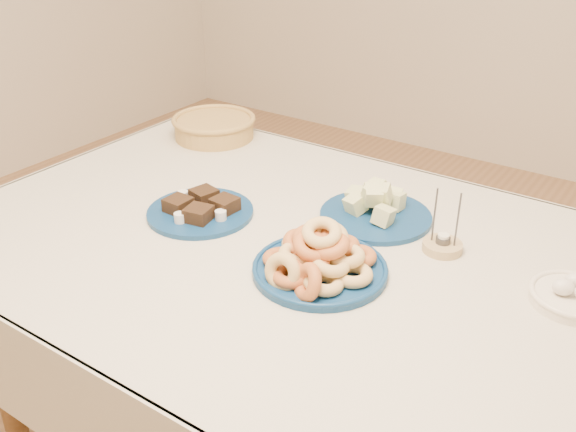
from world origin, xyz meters
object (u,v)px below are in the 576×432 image
object	(u,v)px
egg_bowl	(573,295)
dining_table	(300,285)
brownie_plate	(200,210)
wicker_basket	(214,126)
candle_holder	(442,245)
melon_plate	(376,208)
donut_platter	(319,260)

from	to	relation	value
egg_bowl	dining_table	bearing A→B (deg)	-167.97
brownie_plate	wicker_basket	xyz separation A→B (m)	(-0.32, 0.43, 0.02)
wicker_basket	egg_bowl	distance (m)	1.21
brownie_plate	candle_holder	size ratio (longest dim) A/B	1.81
melon_plate	wicker_basket	bearing A→B (deg)	164.19
donut_platter	melon_plate	bearing A→B (deg)	94.00
dining_table	melon_plate	size ratio (longest dim) A/B	5.66
dining_table	donut_platter	xyz separation A→B (m)	(0.10, -0.08, 0.14)
melon_plate	egg_bowl	bearing A→B (deg)	-11.89
melon_plate	candle_holder	bearing A→B (deg)	-16.41
dining_table	wicker_basket	xyz separation A→B (m)	(-0.61, 0.42, 0.14)
dining_table	melon_plate	world-z (taller)	melon_plate
egg_bowl	candle_holder	bearing A→B (deg)	171.30
brownie_plate	melon_plate	bearing A→B (deg)	32.96
donut_platter	wicker_basket	world-z (taller)	donut_platter
dining_table	brownie_plate	bearing A→B (deg)	-177.32
melon_plate	egg_bowl	distance (m)	0.50
candle_holder	melon_plate	bearing A→B (deg)	163.59
melon_plate	egg_bowl	size ratio (longest dim) A/B	1.41
brownie_plate	donut_platter	bearing A→B (deg)	-9.19
donut_platter	egg_bowl	size ratio (longest dim) A/B	1.58
donut_platter	wicker_basket	bearing A→B (deg)	145.06
melon_plate	brownie_plate	bearing A→B (deg)	-147.04
egg_bowl	donut_platter	bearing A→B (deg)	-157.24
melon_plate	brownie_plate	size ratio (longest dim) A/B	1.11
dining_table	egg_bowl	xyz separation A→B (m)	(0.56, 0.12, 0.12)
donut_platter	wicker_basket	distance (m)	0.86
dining_table	melon_plate	distance (m)	0.27
donut_platter	candle_holder	world-z (taller)	candle_holder
donut_platter	melon_plate	xyz separation A→B (m)	(-0.02, 0.30, -0.01)
dining_table	egg_bowl	distance (m)	0.59
dining_table	donut_platter	size ratio (longest dim) A/B	5.06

